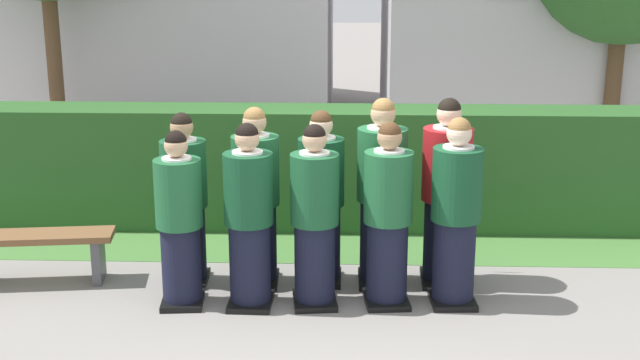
{
  "coord_description": "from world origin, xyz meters",
  "views": [
    {
      "loc": [
        0.27,
        -6.88,
        2.99
      ],
      "look_at": [
        0.0,
        0.26,
        1.05
      ],
      "focal_mm": 47.67,
      "sensor_mm": 36.0,
      "label": 1
    }
  ],
  "objects": [
    {
      "name": "student_front_row_2",
      "position": [
        -0.04,
        0.01,
        0.76
      ],
      "size": [
        0.42,
        0.5,
        1.6
      ],
      "color": "black",
      "rests_on": "ground"
    },
    {
      "name": "student_in_red_blazer",
      "position": [
        1.14,
        0.56,
        0.83
      ],
      "size": [
        0.45,
        0.54,
        1.73
      ],
      "color": "black",
      "rests_on": "ground"
    },
    {
      "name": "student_front_row_4",
      "position": [
        1.17,
        0.08,
        0.79
      ],
      "size": [
        0.43,
        0.53,
        1.65
      ],
      "color": "black",
      "rests_on": "ground"
    },
    {
      "name": "hedge",
      "position": [
        0.0,
        2.21,
        0.66
      ],
      "size": [
        9.23,
        0.7,
        1.33
      ],
      "color": "#285623",
      "rests_on": "ground"
    },
    {
      "name": "student_rear_row_3",
      "position": [
        0.55,
        0.53,
        0.83
      ],
      "size": [
        0.45,
        0.5,
        1.73
      ],
      "color": "black",
      "rests_on": "ground"
    },
    {
      "name": "student_rear_row_1",
      "position": [
        -0.59,
        0.47,
        0.79
      ],
      "size": [
        0.43,
        0.53,
        1.65
      ],
      "color": "black",
      "rests_on": "ground"
    },
    {
      "name": "student_rear_row_0",
      "position": [
        -1.24,
        0.47,
        0.76
      ],
      "size": [
        0.42,
        0.48,
        1.6
      ],
      "color": "black",
      "rests_on": "ground"
    },
    {
      "name": "student_rear_row_2",
      "position": [
        0.0,
        0.54,
        0.77
      ],
      "size": [
        0.42,
        0.46,
        1.62
      ],
      "color": "black",
      "rests_on": "ground"
    },
    {
      "name": "ground_plane",
      "position": [
        0.0,
        0.0,
        0.0
      ],
      "size": [
        60.0,
        60.0,
        0.0
      ],
      "primitive_type": "plane",
      "color": "gray"
    },
    {
      "name": "student_front_row_0",
      "position": [
        -1.19,
        -0.04,
        0.73
      ],
      "size": [
        0.4,
        0.51,
        1.54
      ],
      "color": "black",
      "rests_on": "ground"
    },
    {
      "name": "lawn_strip",
      "position": [
        0.0,
        1.41,
        0.0
      ],
      "size": [
        9.23,
        0.9,
        0.01
      ],
      "primitive_type": "cube",
      "color": "#477A38",
      "rests_on": "ground"
    },
    {
      "name": "student_front_row_1",
      "position": [
        -0.59,
        -0.03,
        0.77
      ],
      "size": [
        0.42,
        0.47,
        1.61
      ],
      "color": "black",
      "rests_on": "ground"
    },
    {
      "name": "student_front_row_3",
      "position": [
        0.59,
        0.05,
        0.77
      ],
      "size": [
        0.42,
        0.53,
        1.61
      ],
      "color": "black",
      "rests_on": "ground"
    },
    {
      "name": "wooden_bench",
      "position": [
        -2.62,
        0.4,
        0.35
      ],
      "size": [
        1.43,
        0.54,
        0.48
      ],
      "color": "brown",
      "rests_on": "ground"
    }
  ]
}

